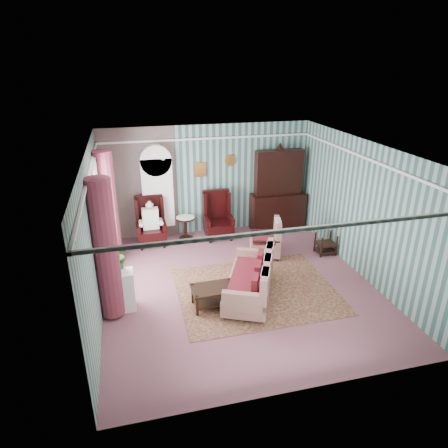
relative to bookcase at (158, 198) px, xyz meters
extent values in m
plane|color=#894F5D|center=(1.35, -2.84, -1.12)|extent=(6.00, 6.00, 0.00)
cube|color=#345F5B|center=(1.35, 0.16, 0.33)|extent=(5.50, 0.02, 2.90)
cube|color=#345F5B|center=(1.35, -5.84, 0.33)|extent=(5.50, 0.02, 2.90)
cube|color=#345F5B|center=(-1.40, -2.84, 0.33)|extent=(0.02, 6.00, 2.90)
cube|color=#345F5B|center=(4.10, -2.84, 0.33)|extent=(0.02, 6.00, 2.90)
cube|color=silver|center=(1.35, -2.84, 1.78)|extent=(5.50, 6.00, 0.02)
cube|color=#9A4E63|center=(-0.45, 0.15, 0.33)|extent=(1.90, 0.01, 2.90)
cube|color=white|center=(1.35, -2.84, 1.43)|extent=(5.50, 6.00, 0.05)
cube|color=white|center=(-1.37, -2.24, 0.43)|extent=(0.04, 1.50, 1.90)
cylinder|color=brown|center=(-1.20, -3.29, 0.23)|extent=(0.44, 0.44, 2.60)
cylinder|color=brown|center=(-1.20, -1.19, 0.23)|extent=(0.44, 0.44, 2.60)
cube|color=#C98435|center=(1.15, 0.13, 0.63)|extent=(0.30, 0.03, 0.38)
cube|color=white|center=(0.00, 0.00, 0.00)|extent=(0.80, 0.28, 2.24)
cube|color=black|center=(3.25, -0.12, 0.06)|extent=(1.50, 0.56, 2.36)
cube|color=black|center=(-0.25, -0.39, -0.50)|extent=(0.76, 0.80, 1.25)
cube|color=black|center=(1.50, -0.39, -0.50)|extent=(0.76, 0.80, 1.25)
cylinder|color=black|center=(0.65, -0.24, -0.82)|extent=(0.50, 0.50, 0.60)
cube|color=black|center=(3.82, -1.94, -0.85)|extent=(0.45, 0.38, 0.54)
cube|color=silver|center=(-1.05, -3.14, -0.72)|extent=(0.55, 0.35, 0.80)
cube|color=#4D191B|center=(1.65, -3.14, -1.11)|extent=(3.20, 2.60, 0.01)
cube|color=#C1B196|center=(1.44, -3.31, -0.56)|extent=(1.77, 2.15, 1.12)
cube|color=beige|center=(2.34, -1.69, -0.64)|extent=(0.98, 0.96, 0.96)
cube|color=black|center=(0.68, -3.48, -0.91)|extent=(0.85, 0.55, 0.42)
imported|color=#19501C|center=(-1.16, -3.24, -0.12)|extent=(0.40, 0.36, 0.39)
imported|color=#19501D|center=(-0.99, -2.99, -0.06)|extent=(0.35, 0.32, 0.52)
imported|color=#224E18|center=(-1.08, -3.09, -0.12)|extent=(0.24, 0.24, 0.40)
camera|label=1|loc=(-0.70, -9.84, 3.34)|focal=32.00mm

